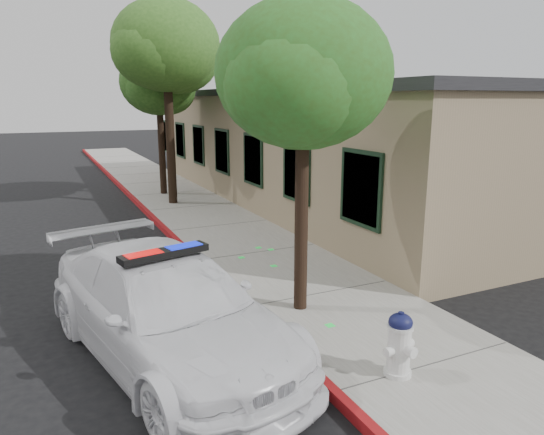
{
  "coord_description": "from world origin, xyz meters",
  "views": [
    {
      "loc": [
        -3.14,
        -7.85,
        3.83
      ],
      "look_at": [
        1.27,
        1.52,
        1.38
      ],
      "focal_mm": 32.82,
      "sensor_mm": 36.0,
      "label": 1
    }
  ],
  "objects_px": {
    "clapboard_building": "(316,145)",
    "street_tree_near": "(304,81)",
    "police_car": "(167,308)",
    "fire_hydrant": "(400,344)",
    "street_tree_mid": "(166,50)",
    "street_tree_far": "(160,86)"
  },
  "relations": [
    {
      "from": "street_tree_mid",
      "to": "street_tree_near",
      "type": "bearing_deg",
      "value": -91.62
    },
    {
      "from": "clapboard_building",
      "to": "fire_hydrant",
      "type": "distance_m",
      "value": 13.36
    },
    {
      "from": "police_car",
      "to": "street_tree_far",
      "type": "distance_m",
      "value": 13.72
    },
    {
      "from": "fire_hydrant",
      "to": "street_tree_mid",
      "type": "height_order",
      "value": "street_tree_mid"
    },
    {
      "from": "clapboard_building",
      "to": "street_tree_far",
      "type": "relative_size",
      "value": 3.71
    },
    {
      "from": "police_car",
      "to": "street_tree_far",
      "type": "xyz_separation_m",
      "value": [
        3.0,
        12.9,
        3.57
      ]
    },
    {
      "from": "clapboard_building",
      "to": "street_tree_far",
      "type": "bearing_deg",
      "value": 150.78
    },
    {
      "from": "clapboard_building",
      "to": "street_tree_near",
      "type": "bearing_deg",
      "value": -121.4
    },
    {
      "from": "clapboard_building",
      "to": "fire_hydrant",
      "type": "bearing_deg",
      "value": -115.15
    },
    {
      "from": "clapboard_building",
      "to": "street_tree_near",
      "type": "distance_m",
      "value": 11.24
    },
    {
      "from": "street_tree_mid",
      "to": "street_tree_far",
      "type": "distance_m",
      "value": 2.28
    },
    {
      "from": "fire_hydrant",
      "to": "street_tree_near",
      "type": "bearing_deg",
      "value": 82.57
    },
    {
      "from": "street_tree_far",
      "to": "street_tree_near",
      "type": "bearing_deg",
      "value": -92.12
    },
    {
      "from": "clapboard_building",
      "to": "street_tree_near",
      "type": "height_order",
      "value": "street_tree_near"
    },
    {
      "from": "clapboard_building",
      "to": "police_car",
      "type": "bearing_deg",
      "value": -129.91
    },
    {
      "from": "police_car",
      "to": "street_tree_far",
      "type": "height_order",
      "value": "street_tree_far"
    },
    {
      "from": "clapboard_building",
      "to": "street_tree_mid",
      "type": "bearing_deg",
      "value": 169.76
    },
    {
      "from": "police_car",
      "to": "street_tree_near",
      "type": "bearing_deg",
      "value": -2.04
    },
    {
      "from": "clapboard_building",
      "to": "police_car",
      "type": "distance_m",
      "value": 13.02
    },
    {
      "from": "clapboard_building",
      "to": "fire_hydrant",
      "type": "height_order",
      "value": "clapboard_building"
    },
    {
      "from": "street_tree_near",
      "to": "fire_hydrant",
      "type": "bearing_deg",
      "value": -87.34
    },
    {
      "from": "clapboard_building",
      "to": "street_tree_near",
      "type": "relative_size",
      "value": 3.91
    }
  ]
}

